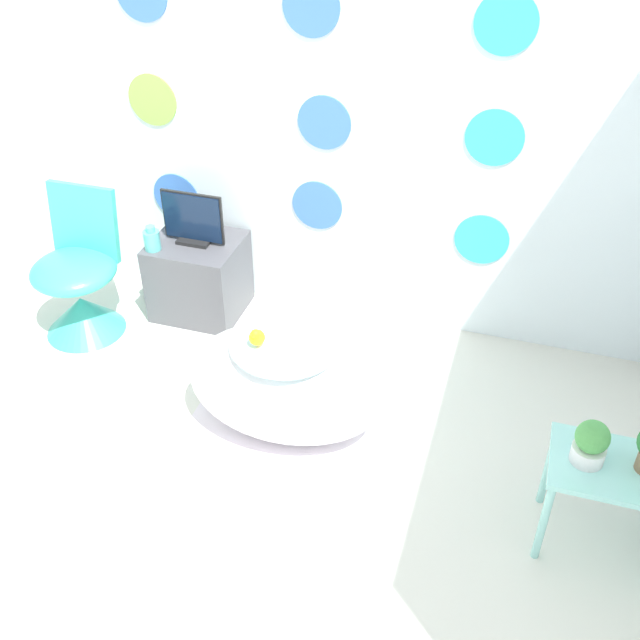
{
  "coord_description": "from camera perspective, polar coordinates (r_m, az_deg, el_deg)",
  "views": [
    {
      "loc": [
        1.08,
        -1.26,
        2.5
      ],
      "look_at": [
        0.37,
        1.03,
        0.75
      ],
      "focal_mm": 42.0,
      "sensor_mm": 36.0,
      "label": 1
    }
  ],
  "objects": [
    {
      "name": "bathtub",
      "position": [
        3.44,
        -2.55,
        -4.75
      ],
      "size": [
        0.93,
        0.61,
        0.5
      ],
      "color": "white",
      "rests_on": "ground_plane"
    },
    {
      "name": "wall_back_dotted",
      "position": [
        3.79,
        -0.13,
        17.66
      ],
      "size": [
        4.72,
        0.05,
        2.6
      ],
      "color": "white",
      "rests_on": "ground_plane"
    },
    {
      "name": "potted_plant_left",
      "position": [
        2.94,
        19.94,
        -8.79
      ],
      "size": [
        0.13,
        0.13,
        0.18
      ],
      "color": "white",
      "rests_on": "side_table"
    },
    {
      "name": "rubber_duck",
      "position": [
        3.24,
        -4.85,
        -1.28
      ],
      "size": [
        0.07,
        0.08,
        0.09
      ],
      "color": "yellow",
      "rests_on": "bathtub"
    },
    {
      "name": "chair",
      "position": [
        4.23,
        -17.85,
        2.2
      ],
      "size": [
        0.45,
        0.45,
        0.79
      ],
      "color": "#38B2A3",
      "rests_on": "ground_plane"
    },
    {
      "name": "ground_plane",
      "position": [
        3.0,
        -13.69,
        -21.97
      ],
      "size": [
        12.0,
        12.0,
        0.0
      ],
      "primitive_type": "plane",
      "color": "silver"
    },
    {
      "name": "side_table",
      "position": [
        3.08,
        21.31,
        -11.28
      ],
      "size": [
        0.48,
        0.34,
        0.43
      ],
      "color": "#99E0D8",
      "rests_on": "ground_plane"
    },
    {
      "name": "vase",
      "position": [
        4.09,
        -12.69,
        6.0
      ],
      "size": [
        0.09,
        0.09,
        0.14
      ],
      "color": "#51B2AD",
      "rests_on": "tv_cabinet"
    },
    {
      "name": "rug",
      "position": [
        3.49,
        -3.46,
        -9.57
      ],
      "size": [
        0.9,
        0.8,
        0.01
      ],
      "color": "silver",
      "rests_on": "ground_plane"
    },
    {
      "name": "tv",
      "position": [
        4.08,
        -9.66,
        7.47
      ],
      "size": [
        0.35,
        0.12,
        0.29
      ],
      "color": "black",
      "rests_on": "tv_cabinet"
    },
    {
      "name": "tv_cabinet",
      "position": [
        4.26,
        -9.2,
        3.3
      ],
      "size": [
        0.48,
        0.42,
        0.45
      ],
      "color": "#4C4C51",
      "rests_on": "ground_plane"
    }
  ]
}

